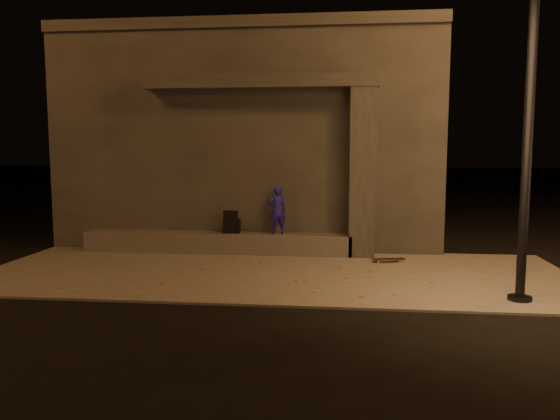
# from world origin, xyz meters

# --- Properties ---
(ground) EXTENTS (120.00, 120.00, 0.00)m
(ground) POSITION_xyz_m (0.00, 0.00, 0.00)
(ground) COLOR black
(ground) RESTS_ON ground
(sidewalk) EXTENTS (11.00, 4.40, 0.04)m
(sidewalk) POSITION_xyz_m (0.00, 2.00, 0.02)
(sidewalk) COLOR #69635C
(sidewalk) RESTS_ON ground
(building) EXTENTS (9.00, 5.10, 5.22)m
(building) POSITION_xyz_m (-1.00, 6.49, 2.61)
(building) COLOR #34322F
(building) RESTS_ON ground
(ledge) EXTENTS (6.00, 0.55, 0.45)m
(ledge) POSITION_xyz_m (-1.50, 3.75, 0.27)
(ledge) COLOR #4E4C47
(ledge) RESTS_ON sidewalk
(column) EXTENTS (0.55, 0.55, 3.60)m
(column) POSITION_xyz_m (1.70, 3.75, 1.84)
(column) COLOR #34322F
(column) RESTS_ON sidewalk
(canopy) EXTENTS (5.00, 0.70, 0.28)m
(canopy) POSITION_xyz_m (-0.50, 3.80, 3.78)
(canopy) COLOR #34322F
(canopy) RESTS_ON column
(skateboarder) EXTENTS (0.44, 0.35, 1.04)m
(skateboarder) POSITION_xyz_m (-0.13, 3.75, 1.01)
(skateboarder) COLOR #20179A
(skateboarder) RESTS_ON ledge
(backpack) EXTENTS (0.37, 0.25, 0.52)m
(backpack) POSITION_xyz_m (-1.16, 3.75, 0.67)
(backpack) COLOR black
(backpack) RESTS_ON ledge
(skateboard) EXTENTS (0.71, 0.33, 0.08)m
(skateboard) POSITION_xyz_m (2.23, 3.10, 0.10)
(skateboard) COLOR black
(skateboard) RESTS_ON sidewalk
(street_lamp_0) EXTENTS (0.36, 0.36, 6.83)m
(street_lamp_0) POSITION_xyz_m (4.01, 0.49, 3.89)
(street_lamp_0) COLOR black
(street_lamp_0) RESTS_ON ground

